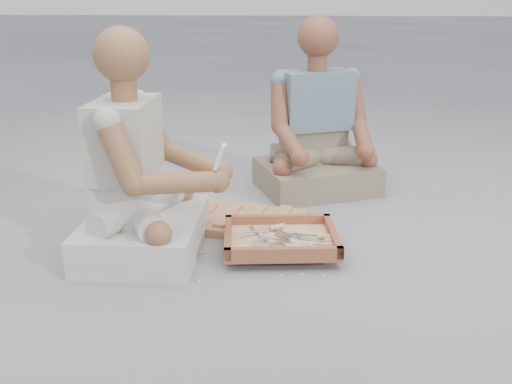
# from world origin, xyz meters

# --- Properties ---
(ground) EXTENTS (60.00, 60.00, 0.00)m
(ground) POSITION_xyz_m (0.00, 0.00, 0.00)
(ground) COLOR gray
(ground) RESTS_ON ground
(carved_panel) EXTENTS (0.65, 0.50, 0.04)m
(carved_panel) POSITION_xyz_m (-0.14, 0.59, 0.02)
(carved_panel) COLOR #9A603B
(carved_panel) RESTS_ON ground
(tool_tray) EXTENTS (0.52, 0.44, 0.06)m
(tool_tray) POSITION_xyz_m (0.06, 0.29, 0.06)
(tool_tray) COLOR brown
(tool_tray) RESTS_ON carved_panel
(chisel_0) EXTENTS (0.13, 0.20, 0.02)m
(chisel_0) POSITION_xyz_m (0.00, 0.26, 0.07)
(chisel_0) COLOR silver
(chisel_0) RESTS_ON tool_tray
(chisel_1) EXTENTS (0.12, 0.20, 0.02)m
(chisel_1) POSITION_xyz_m (0.11, 0.24, 0.08)
(chisel_1) COLOR silver
(chisel_1) RESTS_ON tool_tray
(chisel_2) EXTENTS (0.11, 0.21, 0.02)m
(chisel_2) POSITION_xyz_m (0.19, 0.20, 0.06)
(chisel_2) COLOR silver
(chisel_2) RESTS_ON tool_tray
(chisel_3) EXTENTS (0.19, 0.14, 0.02)m
(chisel_3) POSITION_xyz_m (0.02, 0.37, 0.08)
(chisel_3) COLOR silver
(chisel_3) RESTS_ON tool_tray
(chisel_4) EXTENTS (0.22, 0.07, 0.02)m
(chisel_4) POSITION_xyz_m (0.12, 0.22, 0.08)
(chisel_4) COLOR silver
(chisel_4) RESTS_ON tool_tray
(chisel_5) EXTENTS (0.15, 0.19, 0.02)m
(chisel_5) POSITION_xyz_m (0.13, 0.24, 0.07)
(chisel_5) COLOR silver
(chisel_5) RESTS_ON tool_tray
(chisel_6) EXTENTS (0.22, 0.04, 0.02)m
(chisel_6) POSITION_xyz_m (0.26, 0.27, 0.07)
(chisel_6) COLOR silver
(chisel_6) RESTS_ON tool_tray
(chisel_7) EXTENTS (0.22, 0.04, 0.02)m
(chisel_7) POSITION_xyz_m (0.23, 0.30, 0.08)
(chisel_7) COLOR silver
(chisel_7) RESTS_ON tool_tray
(chisel_8) EXTENTS (0.22, 0.06, 0.02)m
(chisel_8) POSITION_xyz_m (0.10, 0.18, 0.08)
(chisel_8) COLOR silver
(chisel_8) RESTS_ON tool_tray
(chisel_9) EXTENTS (0.22, 0.04, 0.02)m
(chisel_9) POSITION_xyz_m (0.25, 0.23, 0.07)
(chisel_9) COLOR silver
(chisel_9) RESTS_ON tool_tray
(chisel_10) EXTENTS (0.15, 0.18, 0.02)m
(chisel_10) POSITION_xyz_m (0.17, 0.24, 0.07)
(chisel_10) COLOR silver
(chisel_10) RESTS_ON tool_tray
(chisel_11) EXTENTS (0.14, 0.19, 0.02)m
(chisel_11) POSITION_xyz_m (0.12, 0.16, 0.08)
(chisel_11) COLOR silver
(chisel_11) RESTS_ON tool_tray
(wood_chip_0) EXTENTS (0.02, 0.02, 0.00)m
(wood_chip_0) POSITION_xyz_m (0.40, 0.51, 0.00)
(wood_chip_0) COLOR #DAB581
(wood_chip_0) RESTS_ON ground
(wood_chip_1) EXTENTS (0.02, 0.02, 0.00)m
(wood_chip_1) POSITION_xyz_m (-0.25, -0.01, 0.00)
(wood_chip_1) COLOR #DAB581
(wood_chip_1) RESTS_ON ground
(wood_chip_2) EXTENTS (0.02, 0.02, 0.00)m
(wood_chip_2) POSITION_xyz_m (-0.03, 0.58, 0.00)
(wood_chip_2) COLOR #DAB581
(wood_chip_2) RESTS_ON ground
(wood_chip_3) EXTENTS (0.02, 0.02, 0.00)m
(wood_chip_3) POSITION_xyz_m (-0.28, 0.25, 0.00)
(wood_chip_3) COLOR #DAB581
(wood_chip_3) RESTS_ON ground
(wood_chip_4) EXTENTS (0.02, 0.02, 0.00)m
(wood_chip_4) POSITION_xyz_m (0.07, 0.06, 0.00)
(wood_chip_4) COLOR #DAB581
(wood_chip_4) RESTS_ON ground
(wood_chip_5) EXTENTS (0.02, 0.02, 0.00)m
(wood_chip_5) POSITION_xyz_m (-0.13, 0.68, 0.00)
(wood_chip_5) COLOR #DAB581
(wood_chip_5) RESTS_ON ground
(wood_chip_6) EXTENTS (0.02, 0.02, 0.00)m
(wood_chip_6) POSITION_xyz_m (0.33, 0.33, 0.00)
(wood_chip_6) COLOR #DAB581
(wood_chip_6) RESTS_ON ground
(wood_chip_7) EXTENTS (0.02, 0.02, 0.00)m
(wood_chip_7) POSITION_xyz_m (-0.19, 0.49, 0.00)
(wood_chip_7) COLOR #DAB581
(wood_chip_7) RESTS_ON ground
(wood_chip_8) EXTENTS (0.02, 0.02, 0.00)m
(wood_chip_8) POSITION_xyz_m (0.31, 0.25, 0.00)
(wood_chip_8) COLOR #DAB581
(wood_chip_8) RESTS_ON ground
(wood_chip_9) EXTENTS (0.02, 0.02, 0.00)m
(wood_chip_9) POSITION_xyz_m (0.15, 0.08, 0.00)
(wood_chip_9) COLOR #DAB581
(wood_chip_9) RESTS_ON ground
(wood_chip_10) EXTENTS (0.02, 0.02, 0.00)m
(wood_chip_10) POSITION_xyz_m (-0.11, 0.54, 0.00)
(wood_chip_10) COLOR #DAB581
(wood_chip_10) RESTS_ON ground
(wood_chip_11) EXTENTS (0.02, 0.02, 0.00)m
(wood_chip_11) POSITION_xyz_m (0.24, 0.07, 0.00)
(wood_chip_11) COLOR #DAB581
(wood_chip_11) RESTS_ON ground
(craftsman) EXTENTS (0.63, 0.62, 0.95)m
(craftsman) POSITION_xyz_m (-0.54, 0.26, 0.32)
(craftsman) COLOR beige
(craftsman) RESTS_ON ground
(companion) EXTENTS (0.76, 0.69, 0.96)m
(companion) POSITION_xyz_m (0.22, 1.16, 0.32)
(companion) COLOR #726A52
(companion) RESTS_ON ground
(mobile_phone) EXTENTS (0.05, 0.05, 0.11)m
(mobile_phone) POSITION_xyz_m (-0.19, 0.20, 0.45)
(mobile_phone) COLOR white
(mobile_phone) RESTS_ON craftsman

